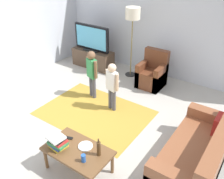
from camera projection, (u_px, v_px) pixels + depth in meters
The scene contains 16 objects.
ground at pixel (94, 133), 4.59m from camera, with size 7.80×7.80×0.00m, color #B2ADA3.
wall_back at pixel (167, 25), 6.03m from camera, with size 6.00×0.12×2.70m, color silver.
area_rug at pixel (95, 113), 5.13m from camera, with size 2.20×1.60×0.01m, color #B28C33.
tv_stand at pixel (93, 59), 6.99m from camera, with size 1.20×0.44×0.50m.
tv at pixel (92, 38), 6.67m from camera, with size 1.10×0.28×0.71m.
couch at pixel (200, 156), 3.69m from camera, with size 0.80×1.80×0.86m.
armchair at pixel (152, 74), 6.01m from camera, with size 0.60×0.60×0.90m.
floor_lamp at pixel (133, 17), 5.87m from camera, with size 0.36×0.36×1.78m.
child_near_tv at pixel (92, 70), 5.36m from camera, with size 0.36×0.20×1.11m.
child_center at pixel (112, 83), 4.94m from camera, with size 0.35×0.17×1.05m.
coffee_table at pixel (78, 152), 3.64m from camera, with size 1.00×0.60×0.42m.
book_stack at pixel (57, 142), 3.62m from camera, with size 0.28×0.27×0.21m.
bottle at pixel (99, 148), 3.47m from camera, with size 0.06×0.06×0.30m.
tv_remote at pixel (67, 138), 3.83m from camera, with size 0.17×0.05×0.02m, color black.
soda_can at pixel (83, 158), 3.39m from camera, with size 0.07×0.07×0.12m, color #2659B2.
plate at pixel (85, 146), 3.67m from camera, with size 0.22×0.22×0.02m.
Camera 1 is at (2.30, -2.72, 3.02)m, focal length 39.33 mm.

